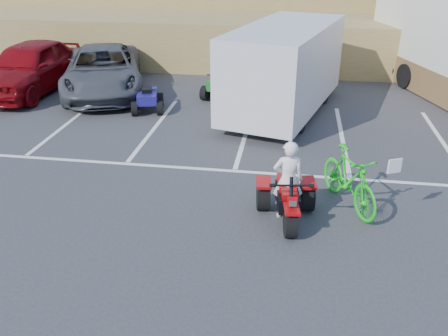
# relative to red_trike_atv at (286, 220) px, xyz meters

# --- Properties ---
(ground) EXTENTS (100.00, 100.00, 0.00)m
(ground) POSITION_rel_red_trike_atv_xyz_m (-1.30, -0.38, 0.00)
(ground) COLOR #333336
(ground) RESTS_ON ground
(parking_stripes) EXTENTS (28.00, 5.16, 0.01)m
(parking_stripes) POSITION_rel_red_trike_atv_xyz_m (-0.44, 3.68, 0.00)
(parking_stripes) COLOR white
(parking_stripes) RESTS_ON ground
(grass_embankment) EXTENTS (40.00, 8.50, 3.10)m
(grass_embankment) POSITION_rel_red_trike_atv_xyz_m (-1.30, 15.10, 1.42)
(grass_embankment) COLOR olive
(grass_embankment) RESTS_ON ground
(red_trike_atv) EXTENTS (1.39, 1.72, 1.03)m
(red_trike_atv) POSITION_rel_red_trike_atv_xyz_m (0.00, 0.00, 0.00)
(red_trike_atv) COLOR #A0090B
(red_trike_atv) RESTS_ON ground
(rider) EXTENTS (0.64, 0.47, 1.63)m
(rider) POSITION_rel_red_trike_atv_xyz_m (-0.02, 0.15, 0.81)
(rider) COLOR white
(rider) RESTS_ON ground
(green_dirt_bike) EXTENTS (1.40, 2.10, 1.23)m
(green_dirt_bike) POSITION_rel_red_trike_atv_xyz_m (1.21, 0.77, 0.62)
(green_dirt_bike) COLOR #14BF19
(green_dirt_bike) RESTS_ON ground
(grey_pickup) EXTENTS (4.39, 6.27, 1.59)m
(grey_pickup) POSITION_rel_red_trike_atv_xyz_m (-6.80, 7.79, 0.79)
(grey_pickup) COLOR #46494E
(grey_pickup) RESTS_ON ground
(red_car) EXTENTS (2.23, 5.29, 1.79)m
(red_car) POSITION_rel_red_trike_atv_xyz_m (-9.42, 7.48, 0.89)
(red_car) COLOR maroon
(red_car) RESTS_ON ground
(cargo_trailer) EXTENTS (3.75, 6.19, 2.70)m
(cargo_trailer) POSITION_rel_red_trike_atv_xyz_m (-0.35, 6.50, 1.46)
(cargo_trailer) COLOR silver
(cargo_trailer) RESTS_ON ground
(quad_atv_blue) EXTENTS (1.27, 1.51, 0.85)m
(quad_atv_blue) POSITION_rel_red_trike_atv_xyz_m (-4.64, 5.99, 0.00)
(quad_atv_blue) COLOR navy
(quad_atv_blue) RESTS_ON ground
(quad_atv_green) EXTENTS (1.42, 1.68, 0.94)m
(quad_atv_green) POSITION_rel_red_trike_atv_xyz_m (-2.48, 7.72, 0.00)
(quad_atv_green) COLOR #166222
(quad_atv_green) RESTS_ON ground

